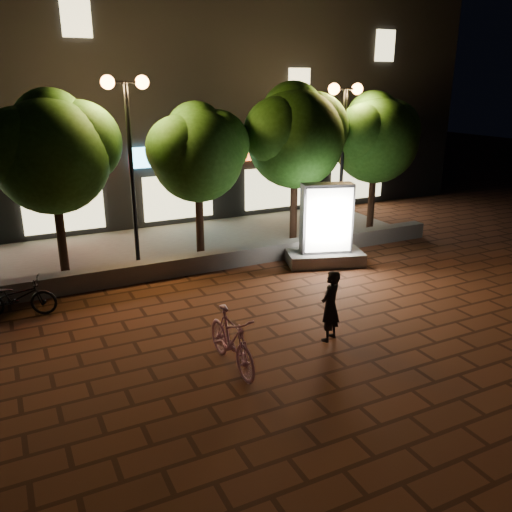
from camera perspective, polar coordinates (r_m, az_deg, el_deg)
ground at (r=11.55m, az=1.13°, el=-7.66°), size 80.00×80.00×0.00m
retaining_wall at (r=14.86m, az=-5.96°, el=-0.68°), size 16.00×0.45×0.50m
sidewalk at (r=17.18m, az=-8.87°, el=1.09°), size 16.00×5.00×0.08m
building_block at (r=22.72m, az=-14.78°, el=17.58°), size 28.00×8.12×11.30m
tree_left at (r=14.83m, az=-21.26°, el=10.85°), size 3.60×3.00×4.89m
tree_mid at (r=15.73m, az=-6.32°, el=11.47°), size 3.24×2.70×4.50m
tree_right at (r=17.10m, az=4.37°, el=13.25°), size 3.72×3.10×5.07m
tree_far_right at (r=18.94m, az=12.94°, el=12.74°), size 3.48×2.90×4.76m
street_lamp_left at (r=14.82m, az=-13.74°, el=13.82°), size 1.26×0.36×5.18m
street_lamp_right at (r=17.75m, az=9.57°, el=14.30°), size 1.26×0.36×4.98m
ad_kiosk at (r=15.28m, az=7.61°, el=2.59°), size 2.43×1.71×2.38m
scooter_pink at (r=9.76m, az=-2.69°, el=-9.12°), size 0.56×1.89×1.13m
rider at (r=10.79m, az=8.08°, el=-5.40°), size 0.66×0.58×1.51m
scooter_parked at (r=13.05m, az=-24.59°, el=-4.09°), size 1.83×1.09×0.91m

